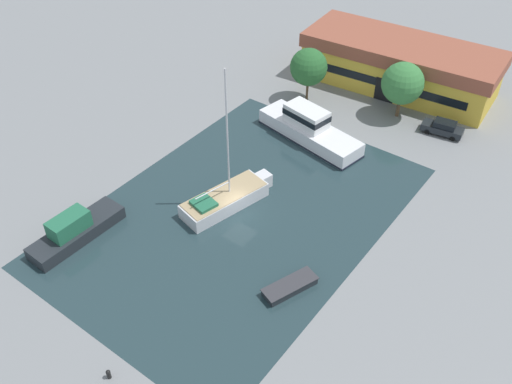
{
  "coord_description": "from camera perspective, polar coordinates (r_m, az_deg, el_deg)",
  "views": [
    {
      "loc": [
        24.59,
        -30.25,
        35.29
      ],
      "look_at": [
        0.0,
        2.57,
        1.0
      ],
      "focal_mm": 40.0,
      "sensor_mm": 36.0,
      "label": 1
    }
  ],
  "objects": [
    {
      "name": "parked_car",
      "position": [
        65.79,
        18.19,
        6.13
      ],
      "size": [
        4.63,
        2.32,
        1.62
      ],
      "rotation": [
        0.0,
        0.0,
        1.71
      ],
      "color": "#1E2328",
      "rests_on": "ground"
    },
    {
      "name": "quay_tree_near_building",
      "position": [
        67.29,
        5.29,
        12.34
      ],
      "size": [
        4.33,
        4.33,
        6.5
      ],
      "color": "brown",
      "rests_on": "ground"
    },
    {
      "name": "sailboat_moored",
      "position": [
        53.09,
        -3.01,
        -0.65
      ],
      "size": [
        4.77,
        9.84,
        14.05
      ],
      "rotation": [
        0.0,
        0.0,
        -0.23
      ],
      "color": "silver",
      "rests_on": "water_canal"
    },
    {
      "name": "water_canal",
      "position": [
        52.58,
        -1.68,
        -2.27
      ],
      "size": [
        23.63,
        34.25,
        0.01
      ],
      "primitive_type": "cube",
      "color": "#23383D",
      "rests_on": "ground"
    },
    {
      "name": "small_dinghy",
      "position": [
        46.15,
        3.41,
        -9.41
      ],
      "size": [
        3.1,
        4.93,
        0.67
      ],
      "rotation": [
        0.0,
        0.0,
        5.94
      ],
      "color": "#23282D",
      "rests_on": "water_canal"
    },
    {
      "name": "quay_tree_by_water",
      "position": [
        65.96,
        14.46,
        10.47
      ],
      "size": [
        4.7,
        4.7,
        6.56
      ],
      "color": "brown",
      "rests_on": "ground"
    },
    {
      "name": "motor_cruiser",
      "position": [
        61.78,
        5.31,
        6.35
      ],
      "size": [
        12.8,
        5.72,
        3.63
      ],
      "rotation": [
        0.0,
        0.0,
        1.39
      ],
      "color": "white",
      "rests_on": "water_canal"
    },
    {
      "name": "mooring_bollard",
      "position": [
        42.51,
        -14.53,
        -17.2
      ],
      "size": [
        0.33,
        0.33,
        0.81
      ],
      "color": "black",
      "rests_on": "ground"
    },
    {
      "name": "ground_plane",
      "position": [
        52.58,
        -1.68,
        -2.27
      ],
      "size": [
        440.0,
        440.0,
        0.0
      ],
      "primitive_type": "plane",
      "color": "gray"
    },
    {
      "name": "cabin_boat",
      "position": [
        52.08,
        -17.66,
        -3.66
      ],
      "size": [
        2.81,
        8.91,
        2.75
      ],
      "rotation": [
        0.0,
        0.0,
        -0.02
      ],
      "color": "#23282D",
      "rests_on": "water_canal"
    },
    {
      "name": "warehouse_building",
      "position": [
        72.82,
        14.22,
        12.26
      ],
      "size": [
        23.88,
        10.62,
        5.74
      ],
      "rotation": [
        0.0,
        0.0,
        0.08
      ],
      "color": "gold",
      "rests_on": "ground"
    }
  ]
}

